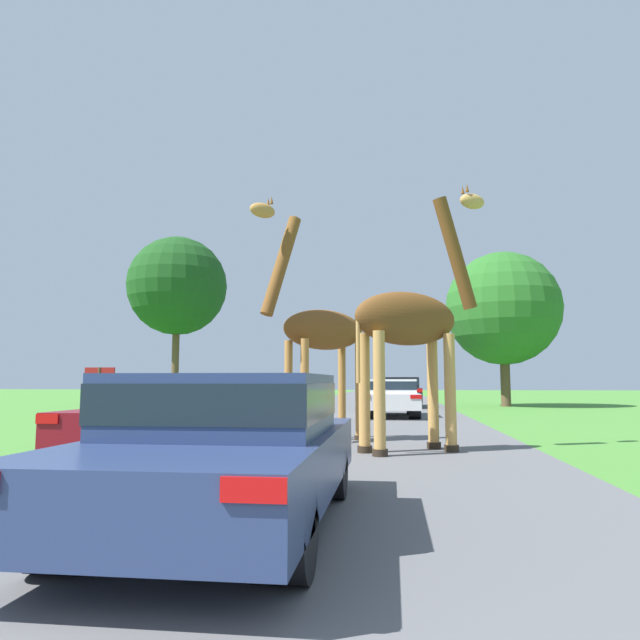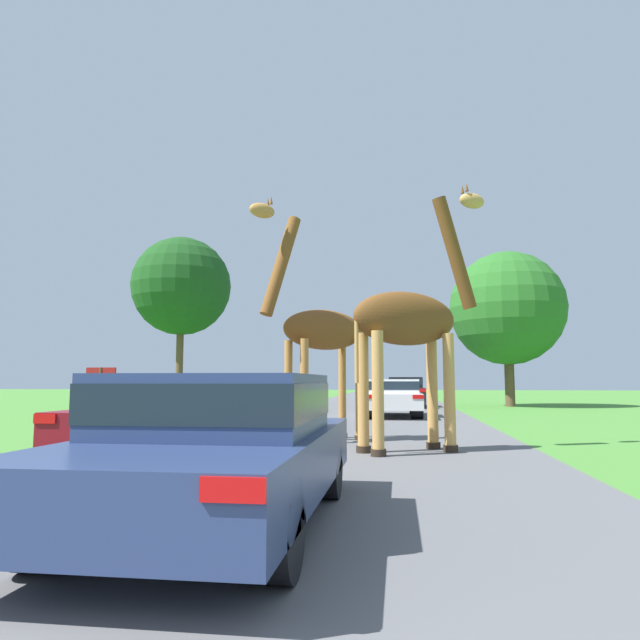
{
  "view_description": "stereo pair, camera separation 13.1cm",
  "coord_description": "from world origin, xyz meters",
  "views": [
    {
      "loc": [
        1.18,
        0.39,
        1.23
      ],
      "look_at": [
        -0.33,
        12.27,
        2.52
      ],
      "focal_mm": 32.0,
      "sensor_mm": 36.0,
      "label": 1
    },
    {
      "loc": [
        1.31,
        0.41,
        1.23
      ],
      "look_at": [
        -0.33,
        12.27,
        2.52
      ],
      "focal_mm": 32.0,
      "sensor_mm": 36.0,
      "label": 2
    }
  ],
  "objects": [
    {
      "name": "giraffe_near_road",
      "position": [
        -0.34,
        12.19,
        2.27
      ],
      "size": [
        2.38,
        2.24,
        4.94
      ],
      "rotation": [
        0.0,
        0.0,
        2.32
      ],
      "color": "#B77F3D",
      "rests_on": "ground"
    },
    {
      "name": "car_verge_right",
      "position": [
        -2.56,
        9.3,
        0.71
      ],
      "size": [
        1.71,
        3.95,
        1.3
      ],
      "color": "maroon",
      "rests_on": "ground"
    },
    {
      "name": "giraffe_companion",
      "position": [
        1.54,
        10.65,
        2.21
      ],
      "size": [
        2.66,
        1.87,
        5.01
      ],
      "rotation": [
        0.0,
        0.0,
        -1.02
      ],
      "color": "tan",
      "rests_on": "ground"
    },
    {
      "name": "sign_post",
      "position": [
        -5.31,
        12.42,
        1.07
      ],
      "size": [
        0.7,
        0.08,
        1.53
      ],
      "color": "#4C3823",
      "rests_on": "ground"
    },
    {
      "name": "tree_left_edge",
      "position": [
        6.64,
        29.25,
        4.79
      ],
      "size": [
        5.59,
        5.59,
        7.6
      ],
      "color": "brown",
      "rests_on": "ground"
    },
    {
      "name": "car_queue_right",
      "position": [
        1.61,
        28.35,
        0.75
      ],
      "size": [
        1.73,
        4.63,
        1.41
      ],
      "color": "black",
      "rests_on": "ground"
    },
    {
      "name": "car_queue_left",
      "position": [
        1.09,
        20.69,
        0.71
      ],
      "size": [
        1.95,
        4.27,
        1.29
      ],
      "color": "silver",
      "rests_on": "ground"
    },
    {
      "name": "car_far_ahead",
      "position": [
        -2.69,
        16.91,
        0.76
      ],
      "size": [
        1.72,
        4.72,
        1.42
      ],
      "color": "#561914",
      "rests_on": "ground"
    },
    {
      "name": "tree_centre_back",
      "position": [
        -10.4,
        29.79,
        6.36
      ],
      "size": [
        5.35,
        5.35,
        9.06
      ],
      "color": "brown",
      "rests_on": "ground"
    },
    {
      "name": "car_lead_maroon",
      "position": [
        -0.24,
        5.25,
        0.7
      ],
      "size": [
        1.82,
        4.25,
        1.29
      ],
      "color": "navy",
      "rests_on": "ground"
    },
    {
      "name": "road",
      "position": [
        0.0,
        30.0,
        0.0
      ],
      "size": [
        7.52,
        120.0,
        0.0
      ],
      "color": "#5B5B5E",
      "rests_on": "ground"
    }
  ]
}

